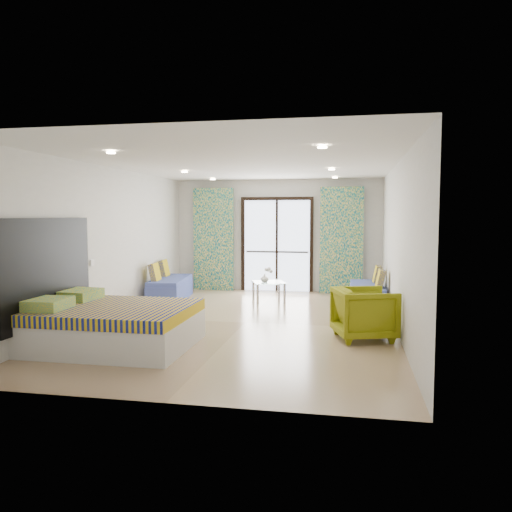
% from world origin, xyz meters
% --- Properties ---
extents(floor, '(5.00, 7.50, 0.01)m').
position_xyz_m(floor, '(0.00, 0.00, 0.00)').
color(floor, '#9E7F5E').
rests_on(floor, ground).
extents(ceiling, '(5.00, 7.50, 0.01)m').
position_xyz_m(ceiling, '(0.00, 0.00, 2.70)').
color(ceiling, silver).
rests_on(ceiling, ground).
extents(wall_back, '(5.00, 0.01, 2.70)m').
position_xyz_m(wall_back, '(0.00, 3.75, 1.35)').
color(wall_back, silver).
rests_on(wall_back, ground).
extents(wall_front, '(5.00, 0.01, 2.70)m').
position_xyz_m(wall_front, '(0.00, -3.75, 1.35)').
color(wall_front, silver).
rests_on(wall_front, ground).
extents(wall_left, '(0.01, 7.50, 2.70)m').
position_xyz_m(wall_left, '(-2.50, 0.00, 1.35)').
color(wall_left, silver).
rests_on(wall_left, ground).
extents(wall_right, '(0.01, 7.50, 2.70)m').
position_xyz_m(wall_right, '(2.50, 0.00, 1.35)').
color(wall_right, silver).
rests_on(wall_right, ground).
extents(balcony_door, '(1.76, 0.08, 2.28)m').
position_xyz_m(balcony_door, '(0.00, 3.72, 1.26)').
color(balcony_door, black).
rests_on(balcony_door, floor).
extents(balcony_rail, '(1.52, 0.03, 0.04)m').
position_xyz_m(balcony_rail, '(0.00, 3.73, 0.95)').
color(balcony_rail, '#595451').
rests_on(balcony_rail, balcony_door).
extents(curtain_left, '(1.00, 0.10, 2.50)m').
position_xyz_m(curtain_left, '(-1.55, 3.57, 1.25)').
color(curtain_left, beige).
rests_on(curtain_left, floor).
extents(curtain_right, '(1.00, 0.10, 2.50)m').
position_xyz_m(curtain_right, '(1.55, 3.57, 1.25)').
color(curtain_right, beige).
rests_on(curtain_right, floor).
extents(downlight_a, '(0.12, 0.12, 0.02)m').
position_xyz_m(downlight_a, '(-1.40, -2.00, 2.67)').
color(downlight_a, '#FFE0B2').
rests_on(downlight_a, ceiling).
extents(downlight_b, '(0.12, 0.12, 0.02)m').
position_xyz_m(downlight_b, '(1.40, -2.00, 2.67)').
color(downlight_b, '#FFE0B2').
rests_on(downlight_b, ceiling).
extents(downlight_c, '(0.12, 0.12, 0.02)m').
position_xyz_m(downlight_c, '(-1.40, 1.00, 2.67)').
color(downlight_c, '#FFE0B2').
rests_on(downlight_c, ceiling).
extents(downlight_d, '(0.12, 0.12, 0.02)m').
position_xyz_m(downlight_d, '(1.40, 1.00, 2.67)').
color(downlight_d, '#FFE0B2').
rests_on(downlight_d, ceiling).
extents(downlight_e, '(0.12, 0.12, 0.02)m').
position_xyz_m(downlight_e, '(-1.40, 3.00, 2.67)').
color(downlight_e, '#FFE0B2').
rests_on(downlight_e, ceiling).
extents(downlight_f, '(0.12, 0.12, 0.02)m').
position_xyz_m(downlight_f, '(1.40, 3.00, 2.67)').
color(downlight_f, '#FFE0B2').
rests_on(downlight_f, ceiling).
extents(headboard, '(0.06, 2.10, 1.50)m').
position_xyz_m(headboard, '(-2.46, -1.89, 1.05)').
color(headboard, black).
rests_on(headboard, floor).
extents(switch_plate, '(0.02, 0.10, 0.10)m').
position_xyz_m(switch_plate, '(-2.47, -0.64, 1.05)').
color(switch_plate, silver).
rests_on(switch_plate, wall_left).
extents(bed, '(2.10, 1.72, 0.73)m').
position_xyz_m(bed, '(-1.48, -1.89, 0.30)').
color(bed, silver).
rests_on(bed, floor).
extents(daybed_left, '(0.86, 1.76, 0.84)m').
position_xyz_m(daybed_left, '(-2.12, 2.01, 0.26)').
color(daybed_left, '#3F4E96').
rests_on(daybed_left, floor).
extents(daybed_right, '(0.68, 1.64, 0.80)m').
position_xyz_m(daybed_right, '(2.11, 1.95, 0.25)').
color(daybed_right, '#3F4E96').
rests_on(daybed_right, floor).
extents(coffee_table, '(0.83, 0.83, 0.75)m').
position_xyz_m(coffee_table, '(0.06, 2.11, 0.38)').
color(coffee_table, silver).
rests_on(coffee_table, floor).
extents(vase, '(0.22, 0.22, 0.17)m').
position_xyz_m(vase, '(-0.01, 2.03, 0.51)').
color(vase, white).
rests_on(vase, coffee_table).
extents(armchair, '(0.97, 1.01, 0.84)m').
position_xyz_m(armchair, '(1.98, -0.78, 0.42)').
color(armchair, olive).
rests_on(armchair, floor).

